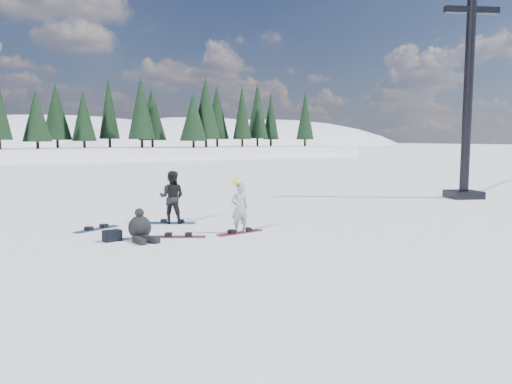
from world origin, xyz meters
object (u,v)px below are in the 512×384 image
Objects in this scene: snowboarder_woman at (240,208)px; gear_bag at (112,236)px; seated_rider at (140,228)px; snowboard_loose_b at (179,237)px; lift_tower at (467,117)px; snowboarder_man at (172,197)px; snowboard_loose_c at (97,229)px.

snowboarder_woman is 3.63m from gear_bag.
seated_rider is 0.73× the size of snowboard_loose_b.
snowboard_loose_b is at bearing -148.29° from lift_tower.
snowboard_loose_b is at bearing 109.06° from snowboarder_man.
lift_tower reaches higher than snowboard_loose_b.
snowboard_loose_c is (-0.02, 1.96, -0.14)m from gear_bag.
seated_rider is at bearing -5.10° from snowboarder_woman.
snowboard_loose_b is (-1.78, 0.28, -0.74)m from snowboarder_woman.
snowboard_loose_c is at bearing 154.46° from snowboard_loose_b.
snowboarder_woman is 1.08× the size of snowboard_loose_b.
gear_bag reaches higher than snowboard_loose_c.
snowboarder_man is at bearing -28.35° from snowboard_loose_c.
lift_tower is 17.01m from gear_bag.
seated_rider is at bearing -159.37° from snowboard_loose_b.
lift_tower is 16.33m from seated_rider.
snowboard_loose_c is (-2.39, 0.05, -0.84)m from snowboarder_man.
snowboard_loose_b is (1.76, -2.35, 0.00)m from snowboard_loose_c.
snowboard_loose_b is (1.04, -0.13, -0.32)m from seated_rider.
lift_tower is at bearing -7.59° from seated_rider.
snowboard_loose_c is at bearing -33.51° from snowboarder_woman.
lift_tower is 5.64× the size of snowboarder_woman.
snowboarder_man reaches higher than snowboard_loose_c.
lift_tower is at bearing 6.74° from gear_bag.
gear_bag is (-16.52, -1.95, -3.57)m from lift_tower.
seated_rider is at bearing -99.17° from snowboard_loose_c.
snowboarder_woman is 0.94× the size of snowboarder_man.
seated_rider is 0.73× the size of snowboard_loose_c.
snowboarder_man is 2.52m from snowboard_loose_b.
snowboarder_man reaches higher than snowboard_loose_b.
snowboarder_woman reaches higher than seated_rider.
lift_tower is 6.09× the size of snowboard_loose_c.
lift_tower is at bearing -145.31° from snowboarder_man.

